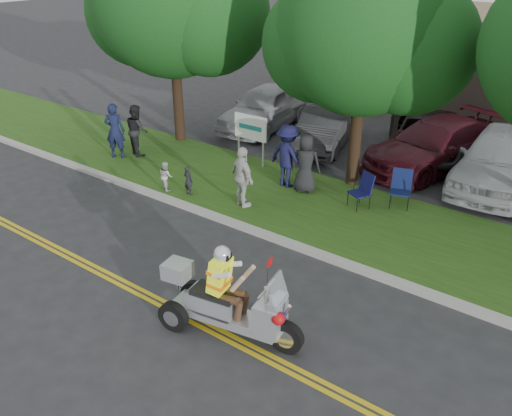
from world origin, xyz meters
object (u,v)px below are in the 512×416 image
Objects in this scene: parked_car_mid at (424,136)px; parked_car_right at (435,145)px; spectator_adult_left at (115,131)px; lawn_chair_a at (363,188)px; lawn_chair_b at (401,186)px; spectator_adult_mid at (137,130)px; spectator_adult_right at (243,177)px; parked_car_far_right at (500,158)px; parked_car_far_left at (265,107)px; parked_car_left at (326,126)px; trike_scooter at (225,304)px.

parked_car_right is (0.69, -0.83, 0.06)m from parked_car_mid.
spectator_adult_left is 0.36× the size of parked_car_mid.
lawn_chair_b is (0.78, 0.73, 0.03)m from lawn_chair_a.
parked_car_right is at bearing -124.67° from spectator_adult_mid.
spectator_adult_right is (5.75, -0.42, -0.07)m from spectator_adult_left.
parked_car_far_right is (5.14, 5.88, -0.07)m from spectator_adult_right.
parked_car_far_right is (2.77, -1.11, 0.17)m from parked_car_mid.
spectator_adult_left is at bearing -162.11° from parked_car_mid.
parked_car_far_left is (1.89, 5.89, -0.20)m from spectator_adult_left.
parked_car_mid is 0.96× the size of parked_car_right.
parked_car_far_right is at bearing -42.89° from parked_car_mid.
parked_car_far_left is at bearing -36.85° from spectator_adult_right.
parked_car_left is at bearing 177.25° from parked_car_far_right.
spectator_adult_mid is 9.89m from parked_car_right.
parked_car_left is at bearing -108.99° from spectator_adult_mid.
parked_car_far_left is 0.95× the size of parked_car_mid.
spectator_adult_mid is 5.47m from parked_car_far_left.
spectator_adult_right is 0.35× the size of parked_car_far_left.
parked_car_mid is (-0.63, 11.32, 0.07)m from trike_scooter.
spectator_adult_mid is 0.33× the size of parked_car_far_right.
trike_scooter is 9.97m from spectator_adult_left.
parked_car_right is at bearing -176.06° from spectator_adult_left.
lawn_chair_b is at bearing -120.52° from spectator_adult_right.
spectator_adult_mid reaches higher than parked_car_mid.
trike_scooter is 7.01m from lawn_chair_b.
parked_car_far_right is at bearing -109.46° from spectator_adult_right.
lawn_chair_a is 0.53× the size of spectator_adult_left.
parked_car_left is 3.94m from parked_car_right.
parked_car_right is (-0.36, 3.50, 0.10)m from lawn_chair_b.
spectator_adult_mid is at bearing 137.00° from trike_scooter.
spectator_adult_right is 7.38m from parked_car_mid.
spectator_adult_left is 1.09× the size of spectator_adult_right.
parked_car_far_right is at bearing -15.56° from parked_car_left.
spectator_adult_mid is 0.39× the size of parked_car_left.
lawn_chair_b is 9.46m from spectator_adult_left.
parked_car_right is at bearing -11.53° from parked_car_left.
spectator_adult_mid reaches higher than lawn_chair_a.
parked_car_left is (3.00, -0.42, -0.11)m from parked_car_far_left.
lawn_chair_b is 0.60× the size of spectator_adult_mid.
spectator_adult_right is 7.40m from parked_car_far_left.
parked_car_far_left is 1.11× the size of parked_car_left.
trike_scooter is 10.49m from parked_car_right.
lawn_chair_b is 3.52m from parked_car_right.
trike_scooter is 10.44m from parked_car_far_right.
spectator_adult_mid reaches higher than parked_car_far_right.
parked_car_mid is at bearing 155.56° from parked_car_far_right.
parked_car_mid is at bearing -0.28° from parked_car_far_left.
lawn_chair_a is 0.20× the size of parked_car_far_left.
spectator_adult_right is 5.96m from parked_car_left.
parked_car_far_left is at bearing 165.11° from parked_car_mid.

